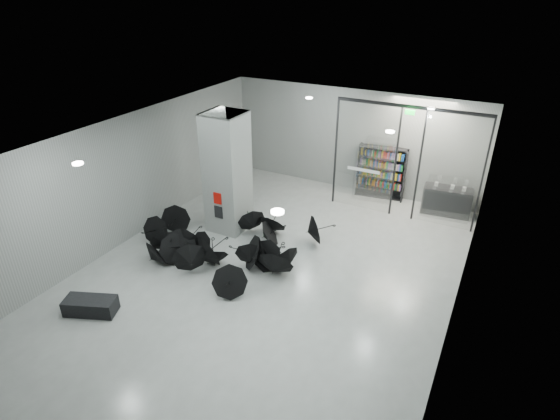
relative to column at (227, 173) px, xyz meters
The scene contains 10 objects.
room 3.31m from the column, 38.66° to the right, with size 14.00×14.02×4.01m.
column is the anchor object (origin of this frame).
fire_cabinet 0.90m from the column, 90.00° to the right, with size 0.28×0.04×0.38m, color #A50A07.
info_panel 1.31m from the column, 90.00° to the right, with size 0.30×0.03×0.42m, color black.
exit_sign 6.18m from the column, 33.96° to the left, with size 0.30×0.06×0.15m, color #0CE533.
glass_partition 6.02m from the column, 35.58° to the left, with size 5.06×0.08×4.00m.
bench 5.73m from the column, 97.23° to the right, with size 1.29×0.55×0.41m, color black.
bookshelf 6.18m from the column, 51.08° to the left, with size 1.84×0.37×2.03m, color black, non-canonical shape.
shop_counter 7.93m from the column, 34.95° to the left, with size 1.67×0.67×1.00m, color black.
umbrella_cluster 2.64m from the column, 60.53° to the right, with size 5.64×4.65×1.27m.
Camera 1 is at (5.26, -9.14, 7.59)m, focal length 28.73 mm.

